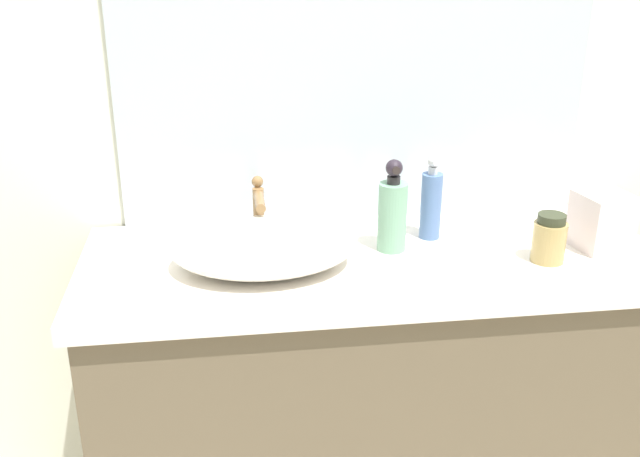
{
  "coord_description": "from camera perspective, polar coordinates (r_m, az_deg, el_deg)",
  "views": [
    {
      "loc": [
        -0.28,
        -1.09,
        1.55
      ],
      "look_at": [
        -0.07,
        0.41,
        0.94
      ],
      "focal_mm": 41.08,
      "sensor_mm": 36.0,
      "label": 1
    }
  ],
  "objects": [
    {
      "name": "soap_dispenser",
      "position": [
        1.79,
        8.65,
        2.01
      ],
      "size": [
        0.05,
        0.05,
        0.21
      ],
      "color": "#4C6AA0",
      "rests_on": "vanity_counter"
    },
    {
      "name": "faucet",
      "position": [
        1.76,
        -4.79,
        1.87
      ],
      "size": [
        0.03,
        0.14,
        0.15
      ],
      "color": "olive",
      "rests_on": "vanity_counter"
    },
    {
      "name": "sink_basin",
      "position": [
        1.63,
        -4.42,
        -1.39
      ],
      "size": [
        0.41,
        0.3,
        0.1
      ],
      "primitive_type": "ellipsoid",
      "color": "silver",
      "rests_on": "vanity_counter"
    },
    {
      "name": "perfume_bottle",
      "position": [
        1.7,
        5.66,
        1.26
      ],
      "size": [
        0.07,
        0.07,
        0.22
      ],
      "color": "#6FA082",
      "rests_on": "vanity_counter"
    },
    {
      "name": "tissue_box",
      "position": [
        1.84,
        21.11,
        0.8
      ],
      "size": [
        0.13,
        0.13,
        0.17
      ],
      "color": "silver",
      "rests_on": "vanity_counter"
    },
    {
      "name": "lotion_bottle",
      "position": [
        1.73,
        17.43,
        -0.78
      ],
      "size": [
        0.08,
        0.08,
        0.11
      ],
      "color": "tan",
      "rests_on": "vanity_counter"
    },
    {
      "name": "bathroom_wall_rear",
      "position": [
        1.86,
        0.9,
        14.21
      ],
      "size": [
        6.0,
        0.06,
        2.6
      ],
      "primitive_type": "cube",
      "color": "silver",
      "rests_on": "ground"
    },
    {
      "name": "vanity_counter",
      "position": [
        1.92,
        3.82,
        -13.76
      ],
      "size": [
        1.35,
        0.52,
        0.86
      ],
      "color": "brown",
      "rests_on": "ground"
    }
  ]
}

